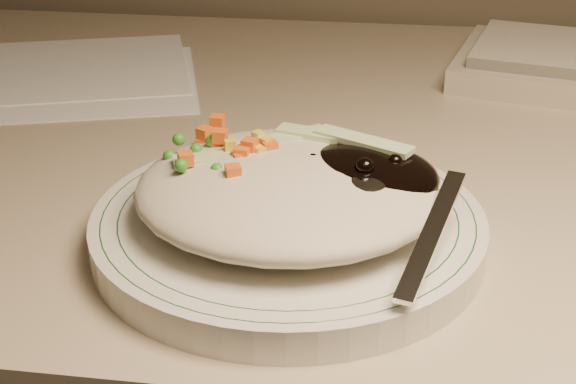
# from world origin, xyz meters

# --- Properties ---
(desk) EXTENTS (1.40, 0.70, 0.74)m
(desk) POSITION_xyz_m (0.00, 1.38, 0.54)
(desk) COLOR tan
(desk) RESTS_ON ground
(plate) EXTENTS (0.25, 0.25, 0.02)m
(plate) POSITION_xyz_m (-0.10, 1.18, 0.75)
(plate) COLOR silver
(plate) RESTS_ON desk
(plate_rim) EXTENTS (0.24, 0.24, 0.00)m
(plate_rim) POSITION_xyz_m (-0.10, 1.18, 0.76)
(plate_rim) COLOR #144723
(plate_rim) RESTS_ON plate
(meal) EXTENTS (0.21, 0.19, 0.05)m
(meal) POSITION_xyz_m (-0.10, 1.18, 0.78)
(meal) COLOR #BCB398
(meal) RESTS_ON plate
(papers) EXTENTS (0.37, 0.33, 0.00)m
(papers) POSITION_xyz_m (-0.39, 1.47, 0.74)
(papers) COLOR white
(papers) RESTS_ON desk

